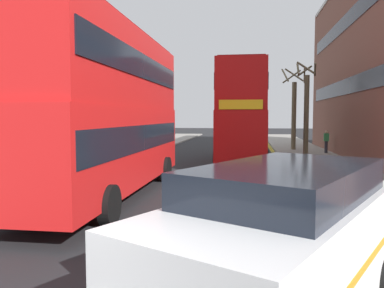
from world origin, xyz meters
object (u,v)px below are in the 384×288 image
at_px(double_decker_bus_oncoming, 242,112).
at_px(taxi_minivan, 280,249).
at_px(double_decker_bus_away, 108,108).
at_px(pedestrian_far, 326,141).

bearing_deg(double_decker_bus_oncoming, taxi_minivan, -87.49).
distance_m(double_decker_bus_away, pedestrian_far, 19.18).
xyz_separation_m(double_decker_bus_away, double_decker_bus_oncoming, (4.29, 10.74, 0.00)).
bearing_deg(double_decker_bus_away, taxi_minivan, -56.30).
relative_size(double_decker_bus_oncoming, pedestrian_far, 6.68).
relative_size(double_decker_bus_away, double_decker_bus_oncoming, 1.00).
bearing_deg(taxi_minivan, double_decker_bus_away, 123.70).
height_order(double_decker_bus_away, taxi_minivan, double_decker_bus_away).
bearing_deg(pedestrian_far, taxi_minivan, -102.14).
relative_size(double_decker_bus_oncoming, taxi_minivan, 2.11).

